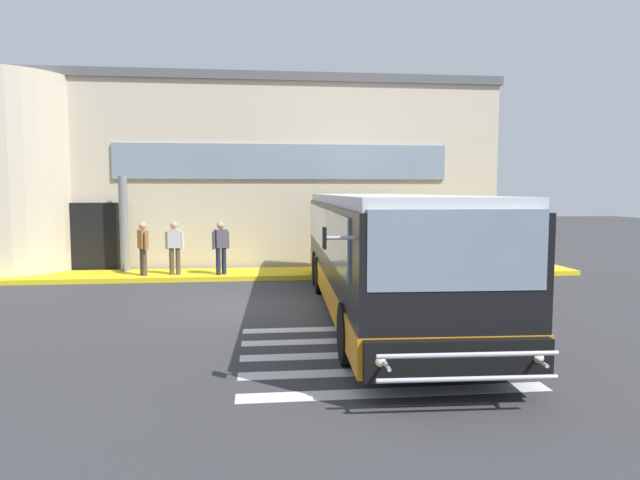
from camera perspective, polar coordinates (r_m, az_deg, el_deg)
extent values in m
cube|color=#353538|center=(13.53, -6.84, -6.87)|extent=(80.00, 90.00, 0.02)
cube|color=silver|center=(7.97, 7.82, -15.34)|extent=(4.40, 0.36, 0.01)
cube|color=silver|center=(8.80, 6.35, -13.35)|extent=(4.40, 0.36, 0.01)
cube|color=silver|center=(9.64, 5.16, -11.69)|extent=(4.40, 0.36, 0.01)
cube|color=silver|center=(10.49, 4.17, -10.29)|extent=(4.40, 0.36, 0.01)
cube|color=silver|center=(11.35, 3.33, -9.11)|extent=(4.40, 0.36, 0.01)
cube|color=beige|center=(25.25, -6.67, 6.15)|extent=(17.47, 12.00, 6.56)
cube|color=#56565B|center=(25.55, -6.75, 13.86)|extent=(17.67, 12.20, 0.30)
cylinder|color=beige|center=(21.46, -29.46, 5.74)|extent=(4.40, 4.40, 6.56)
cube|color=black|center=(20.00, -21.89, 0.16)|extent=(1.80, 0.16, 2.40)
cube|color=gray|center=(19.25, -3.79, 8.08)|extent=(11.47, 0.10, 1.20)
cube|color=yellow|center=(18.25, -6.71, -3.50)|extent=(21.47, 2.00, 0.15)
cylinder|color=slate|center=(19.19, -19.63, 1.59)|extent=(0.28, 0.28, 3.13)
cube|color=black|center=(12.74, 6.17, -1.07)|extent=(2.99, 11.35, 2.15)
cube|color=orange|center=(12.85, 6.13, -4.62)|extent=(3.03, 11.39, 0.55)
cube|color=silver|center=(12.67, 6.22, 4.22)|extent=(2.88, 11.14, 0.20)
cube|color=gray|center=(7.28, 14.01, -1.02)|extent=(2.35, 0.21, 1.05)
cube|color=gray|center=(13.27, 11.47, 1.27)|extent=(0.43, 10.05, 0.95)
cube|color=gray|center=(12.83, 0.25, 1.24)|extent=(0.43, 10.05, 0.95)
cube|color=black|center=(7.26, 14.07, 1.77)|extent=(2.15, 0.18, 0.28)
cube|color=black|center=(7.44, 14.09, -11.88)|extent=(2.46, 0.30, 0.52)
sphere|color=beige|center=(7.77, 21.53, -11.19)|extent=(0.18, 0.18, 0.18)
sphere|color=beige|center=(7.15, 6.18, -12.28)|extent=(0.18, 0.18, 0.18)
cylinder|color=#B7B7BF|center=(7.15, 2.06, 0.22)|extent=(0.40, 0.07, 0.05)
cube|color=black|center=(7.13, 0.46, 0.21)|extent=(0.05, 0.20, 0.28)
cylinder|color=black|center=(9.57, 17.30, -8.95)|extent=(0.34, 1.01, 1.00)
cylinder|color=black|center=(9.00, 3.02, -9.62)|extent=(0.34, 1.01, 1.00)
cylinder|color=black|center=(15.45, 8.83, -3.49)|extent=(0.34, 1.01, 1.00)
cylinder|color=black|center=(15.10, 0.09, -3.62)|extent=(0.34, 1.01, 1.00)
cylinder|color=black|center=(16.71, 7.84, -2.83)|extent=(0.34, 1.01, 1.00)
cylinder|color=black|center=(16.38, -0.24, -2.94)|extent=(0.34, 1.01, 1.00)
cylinder|color=#B7B7BF|center=(7.14, 15.01, -13.71)|extent=(2.25, 0.15, 0.06)
cylinder|color=#B7B7BF|center=(7.05, 15.07, -11.40)|extent=(2.25, 0.15, 0.06)
cylinder|color=#B7B7BF|center=(7.64, 21.61, -11.48)|extent=(0.07, 0.50, 0.05)
cylinder|color=#B7B7BF|center=(7.04, 6.78, -12.57)|extent=(0.07, 0.50, 0.05)
cylinder|color=#4C4233|center=(18.04, -17.69, -2.20)|extent=(0.15, 0.15, 0.85)
cylinder|color=#4C4233|center=(18.22, -17.91, -2.14)|extent=(0.15, 0.15, 0.85)
cube|color=#996633|center=(18.06, -17.86, 0.08)|extent=(0.38, 0.44, 0.58)
sphere|color=tan|center=(18.03, -17.90, 1.41)|extent=(0.23, 0.23, 0.23)
cylinder|color=#996633|center=(17.83, -17.59, -0.13)|extent=(0.09, 0.09, 0.55)
cylinder|color=#996633|center=(18.30, -18.12, -0.02)|extent=(0.09, 0.09, 0.55)
cylinder|color=#4C4233|center=(18.03, -14.47, -2.13)|extent=(0.15, 0.15, 0.85)
cylinder|color=#4C4233|center=(18.07, -15.09, -2.13)|extent=(0.15, 0.15, 0.85)
cube|color=silver|center=(17.98, -14.83, 0.14)|extent=(0.39, 0.25, 0.58)
sphere|color=tan|center=(17.95, -14.86, 1.47)|extent=(0.23, 0.23, 0.23)
cylinder|color=silver|center=(17.93, -14.05, -0.02)|extent=(0.09, 0.09, 0.55)
cylinder|color=silver|center=(18.04, -15.60, -0.03)|extent=(0.09, 0.09, 0.55)
cylinder|color=#1E2338|center=(17.78, -9.91, -2.14)|extent=(0.15, 0.15, 0.85)
cylinder|color=#1E2338|center=(17.68, -10.48, -2.19)|extent=(0.15, 0.15, 0.85)
cube|color=#4C4751|center=(17.66, -10.23, 0.14)|extent=(0.44, 0.39, 0.58)
sphere|color=tan|center=(17.62, -10.25, 1.50)|extent=(0.23, 0.23, 0.23)
cylinder|color=#4C4751|center=(17.78, -9.51, 0.02)|extent=(0.09, 0.09, 0.55)
cylinder|color=#4C4751|center=(17.55, -10.95, -0.07)|extent=(0.09, 0.09, 0.55)
cylinder|color=yellow|center=(17.18, 1.94, -2.74)|extent=(0.18, 0.18, 0.90)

